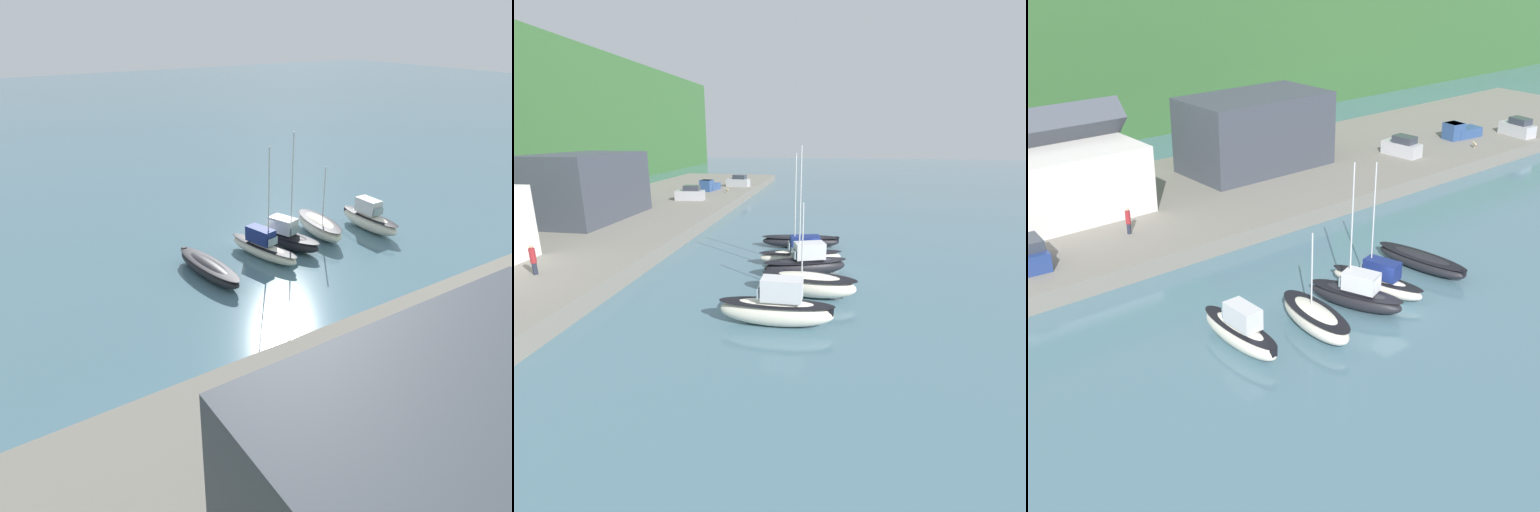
% 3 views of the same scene
% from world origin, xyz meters
% --- Properties ---
extents(ground_plane, '(320.00, 320.00, 0.00)m').
position_xyz_m(ground_plane, '(0.00, 0.00, 0.00)').
color(ground_plane, slate).
extents(quay_promenade, '(130.46, 21.80, 1.37)m').
position_xyz_m(quay_promenade, '(0.00, 25.50, 0.69)').
color(quay_promenade, gray).
rests_on(quay_promenade, ground_plane).
extents(yacht_club_building, '(14.37, 8.09, 7.35)m').
position_xyz_m(yacht_club_building, '(10.57, 27.65, 5.05)').
color(yacht_club_building, '#3D424C').
rests_on(yacht_club_building, quay_promenade).
extents(moored_boat_0, '(1.72, 6.88, 2.95)m').
position_xyz_m(moored_boat_0, '(-10.18, 2.62, 1.10)').
color(moored_boat_0, white).
rests_on(moored_boat_0, ground_plane).
extents(moored_boat_1, '(3.22, 6.95, 6.53)m').
position_xyz_m(moored_boat_1, '(-5.42, 1.14, 0.89)').
color(moored_boat_1, white).
rests_on(moored_boat_1, ground_plane).
extents(moored_boat_2, '(4.01, 6.95, 10.04)m').
position_xyz_m(moored_boat_2, '(-1.23, 1.67, 1.01)').
color(moored_boat_2, black).
rests_on(moored_boat_2, ground_plane).
extents(moored_boat_3, '(3.18, 7.32, 9.37)m').
position_xyz_m(moored_boat_3, '(1.47, 2.29, 0.94)').
color(moored_boat_3, white).
rests_on(moored_boat_3, ground_plane).
extents(moored_boat_4, '(2.63, 7.84, 1.27)m').
position_xyz_m(moored_boat_4, '(6.82, 2.82, 0.68)').
color(moored_boat_4, black).
rests_on(moored_boat_4, ground_plane).
extents(parked_car_0, '(2.20, 4.35, 2.16)m').
position_xyz_m(parked_car_0, '(25.23, 21.02, 2.29)').
color(parked_car_0, '#B7B7BC').
rests_on(parked_car_0, quay_promenade).
extents(parked_car_2, '(2.30, 4.39, 2.16)m').
position_xyz_m(parked_car_2, '(41.94, 17.83, 2.29)').
color(parked_car_2, '#B7B7BC').
rests_on(parked_car_2, quay_promenade).
extents(pickup_truck_0, '(4.93, 2.51, 1.90)m').
position_xyz_m(pickup_truck_0, '(35.80, 21.53, 2.19)').
color(pickup_truck_0, '#2D4C84').
rests_on(pickup_truck_0, quay_promenade).
extents(person_on_quay, '(0.40, 0.40, 2.14)m').
position_xyz_m(person_on_quay, '(-7.99, 20.13, 2.47)').
color(person_on_quay, '#232838').
rests_on(person_on_quay, quay_promenade).
extents(dog_on_quay, '(0.67, 0.84, 0.68)m').
position_xyz_m(dog_on_quay, '(33.61, 17.77, 1.83)').
color(dog_on_quay, tan).
rests_on(dog_on_quay, quay_promenade).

